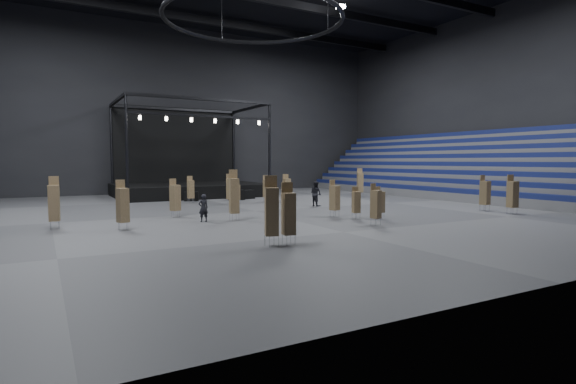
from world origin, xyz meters
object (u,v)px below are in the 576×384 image
chair_stack_15 (175,197)px  chair_stack_3 (335,197)px  flight_case_mid (236,195)px  chair_stack_13 (191,189)px  chair_stack_7 (54,202)px  chair_stack_10 (485,192)px  chair_stack_17 (287,187)px  chair_stack_9 (230,188)px  chair_stack_1 (237,192)px  chair_stack_4 (234,195)px  chair_stack_14 (267,188)px  flight_case_right (248,194)px  chair_stack_0 (376,203)px  crew_member (316,194)px  flight_case_left (191,196)px  chair_stack_11 (272,210)px  chair_stack_16 (380,202)px  chair_stack_5 (360,182)px  stage (187,181)px  chair_stack_12 (289,213)px  chair_stack_6 (356,202)px

chair_stack_15 → chair_stack_3: bearing=-51.0°
flight_case_mid → chair_stack_3: (0.85, -13.97, 0.76)m
chair_stack_13 → chair_stack_7: bearing=-137.4°
chair_stack_10 → chair_stack_17: bearing=117.4°
chair_stack_9 → chair_stack_1: bearing=-27.9°
chair_stack_4 → chair_stack_10: 17.50m
chair_stack_13 → chair_stack_14: bearing=-25.7°
chair_stack_15 → chair_stack_13: bearing=44.0°
flight_case_right → chair_stack_0: chair_stack_0 is taller
chair_stack_10 → crew_member: 11.99m
flight_case_left → chair_stack_3: size_ratio=0.53×
chair_stack_11 → crew_member: (10.26, 12.81, -0.51)m
chair_stack_3 → chair_stack_16: bearing=-64.1°
crew_member → chair_stack_17: bearing=-7.2°
chair_stack_13 → chair_stack_17: (7.45, -2.93, 0.08)m
chair_stack_11 → chair_stack_1: bearing=91.4°
flight_case_left → flight_case_mid: bearing=-14.6°
flight_case_left → chair_stack_15: (-4.15, -10.42, 0.85)m
chair_stack_4 → chair_stack_5: chair_stack_4 is taller
chair_stack_3 → chair_stack_13: chair_stack_3 is taller
chair_stack_1 → chair_stack_9: bearing=171.0°
stage → chair_stack_11: bearing=-99.5°
flight_case_mid → chair_stack_13: (-4.35, -0.72, 0.72)m
flight_case_left → chair_stack_17: size_ratio=0.52×
chair_stack_0 → chair_stack_5: chair_stack_5 is taller
chair_stack_5 → chair_stack_7: (-26.38, -8.71, -0.05)m
chair_stack_5 → chair_stack_11: chair_stack_11 is taller
stage → chair_stack_13: (-2.12, -8.22, -0.27)m
chair_stack_4 → chair_stack_12: chair_stack_4 is taller
chair_stack_3 → chair_stack_5: 15.82m
chair_stack_10 → chair_stack_6: bearing=167.4°
chair_stack_9 → flight_case_mid: bearing=51.4°
chair_stack_1 → chair_stack_16: bearing=-61.9°
flight_case_right → chair_stack_3: 14.70m
chair_stack_12 → chair_stack_14: size_ratio=1.14×
flight_case_right → chair_stack_17: bearing=-68.8°
chair_stack_0 → chair_stack_6: chair_stack_0 is taller
chair_stack_11 → chair_stack_12: bearing=19.3°
flight_case_right → chair_stack_7: size_ratio=0.45×
flight_case_left → chair_stack_14: size_ratio=0.53×
chair_stack_5 → chair_stack_9: 13.61m
chair_stack_17 → chair_stack_5: bearing=8.9°
chair_stack_3 → chair_stack_6: (0.60, -1.40, -0.19)m
chair_stack_17 → flight_case_right: bearing=112.7°
flight_case_left → chair_stack_0: bearing=-76.8°
chair_stack_5 → flight_case_right: bearing=-172.7°
chair_stack_12 → flight_case_left: bearing=93.9°
chair_stack_12 → chair_stack_13: (1.80, 20.00, -0.16)m
flight_case_right → chair_stack_11: chair_stack_11 is taller
flight_case_left → chair_stack_1: 5.01m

